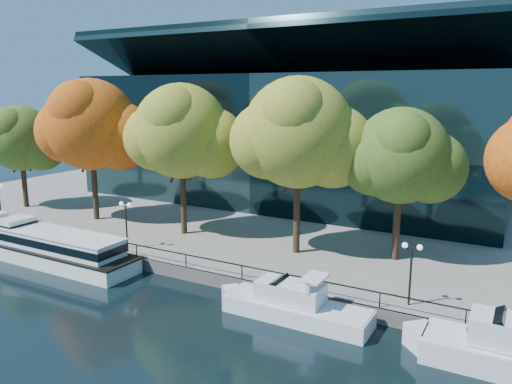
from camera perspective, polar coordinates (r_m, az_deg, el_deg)
The scene contains 13 objects.
ground at distance 37.12m, azimuth -11.03°, elevation -11.30°, with size 160.00×160.00×0.00m, color black.
promenade at distance 67.60m, azimuth 9.18°, elevation -0.34°, with size 90.00×67.08×1.00m.
railing at distance 38.79m, azimuth -8.03°, elevation -7.11°, with size 88.20×0.08×0.99m.
convention_building at distance 63.70m, azimuth 4.58°, elevation 6.33°, with size 50.00×24.57×21.43m.
tour_boat at distance 45.53m, azimuth -22.38°, elevation -5.75°, with size 17.55×3.91×3.33m.
cruiser_near at distance 32.59m, azimuth 3.99°, elevation -12.62°, with size 10.57×2.72×3.06m.
tree_0 at distance 62.54m, azimuth -25.29°, elevation 5.43°, with size 9.23×7.57×11.64m.
tree_1 at distance 53.43m, azimuth -18.27°, elevation 7.11°, with size 11.60×9.51×14.51m.
tree_2 at distance 45.99m, azimuth -8.40°, elevation 6.65°, with size 10.82×8.88×13.96m.
tree_3 at distance 39.99m, azimuth 5.04°, elevation 6.49°, with size 11.17×9.16×14.44m.
tree_4 at distance 39.91m, azimuth 16.39°, elevation 3.76°, with size 9.31×7.63×12.08m.
lamp_1 at distance 43.67m, azimuth -14.66°, elevation -2.46°, with size 1.26×0.36×4.03m.
lamp_2 at distance 32.62m, azimuth 17.34°, elevation -7.40°, with size 1.26×0.36×4.03m.
Camera 1 is at (22.44, -25.88, 14.30)m, focal length 35.00 mm.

